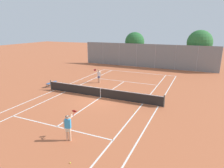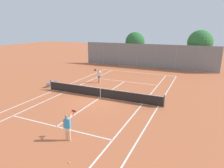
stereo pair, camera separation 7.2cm
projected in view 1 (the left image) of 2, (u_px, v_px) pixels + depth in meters
name	position (u px, v px, depth m)	size (l,w,h in m)	color
ground_plane	(101.00, 97.00, 19.05)	(120.00, 120.00, 0.00)	#B25B38
court_line_markings	(101.00, 97.00, 19.05)	(11.10, 23.90, 0.01)	silver
tennis_net	(100.00, 92.00, 18.91)	(12.00, 0.10, 1.07)	#474C47
player_near_side	(68.00, 126.00, 11.56)	(0.51, 0.86, 1.77)	#D8A884
player_far_left	(99.00, 75.00, 23.82)	(0.63, 0.76, 1.77)	#D8A884
loose_tennis_ball_0	(134.00, 111.00, 15.82)	(0.07, 0.07, 0.07)	#D1DB33
loose_tennis_ball_1	(70.00, 163.00, 9.79)	(0.07, 0.07, 0.07)	#D1DB33
courtside_bench	(52.00, 83.00, 22.49)	(0.36, 1.50, 0.47)	#33598C
back_fence	(146.00, 56.00, 32.76)	(22.09, 0.08, 3.88)	gray
tree_behind_left	(134.00, 42.00, 34.76)	(3.35, 3.35, 5.68)	brown
tree_behind_right	(199.00, 43.00, 31.10)	(3.85, 3.85, 6.08)	brown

